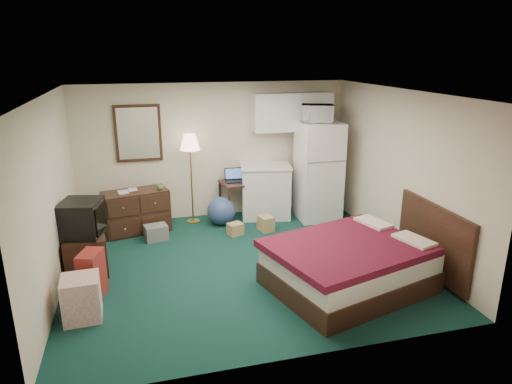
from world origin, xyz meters
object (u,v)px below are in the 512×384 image
object	(u,v)px
suitcase	(92,275)
fridge	(318,171)
bed	(349,266)
tv_stand	(86,254)
dresser	(136,211)
desk	(237,200)
floor_lamp	(191,179)
kitchen_counter	(266,192)

from	to	relation	value
suitcase	fridge	bearing A→B (deg)	45.94
bed	tv_stand	world-z (taller)	bed
fridge	tv_stand	xyz separation A→B (m)	(-4.03, -1.27, -0.62)
dresser	desk	bearing A→B (deg)	-6.55
floor_lamp	bed	bearing A→B (deg)	-60.50
kitchen_counter	dresser	bearing A→B (deg)	-164.38
kitchen_counter	fridge	size ratio (longest dim) A/B	0.54
tv_stand	dresser	bearing A→B (deg)	57.01
dresser	kitchen_counter	xyz separation A→B (m)	(2.38, 0.19, 0.11)
fridge	suitcase	bearing A→B (deg)	-151.22
desk	kitchen_counter	world-z (taller)	kitchen_counter
floor_lamp	suitcase	size ratio (longest dim) A/B	2.64
dresser	bed	size ratio (longest dim) A/B	0.56
tv_stand	suitcase	bearing A→B (deg)	-85.05
kitchen_counter	fridge	distance (m)	1.06
fridge	bed	distance (m)	2.76
floor_lamp	tv_stand	bearing A→B (deg)	-136.53
desk	suitcase	xyz separation A→B (m)	(-2.42, -2.35, -0.05)
fridge	suitcase	xyz separation A→B (m)	(-3.89, -2.01, -0.60)
desk	bed	bearing A→B (deg)	-83.17
kitchen_counter	desk	bearing A→B (deg)	-171.00
desk	floor_lamp	bearing A→B (deg)	169.12
desk	fridge	bearing A→B (deg)	-22.06
dresser	suitcase	size ratio (longest dim) A/B	1.76
bed	desk	bearing A→B (deg)	90.08
dresser	floor_lamp	world-z (taller)	floor_lamp
dresser	suitcase	world-z (taller)	dresser
dresser	suitcase	xyz separation A→B (m)	(-0.58, -2.14, -0.06)
dresser	kitchen_counter	size ratio (longest dim) A/B	1.12
floor_lamp	kitchen_counter	size ratio (longest dim) A/B	1.69
fridge	dresser	bearing A→B (deg)	179.23
dresser	desk	distance (m)	1.85
dresser	fridge	bearing A→B (deg)	-15.21
bed	kitchen_counter	bearing A→B (deg)	80.00
floor_lamp	fridge	size ratio (longest dim) A/B	0.90
dresser	suitcase	distance (m)	2.22
kitchen_counter	bed	size ratio (longest dim) A/B	0.50
fridge	tv_stand	distance (m)	4.27
tv_stand	suitcase	distance (m)	0.75
desk	dresser	bearing A→B (deg)	177.28
floor_lamp	bed	world-z (taller)	floor_lamp
bed	suitcase	distance (m)	3.33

